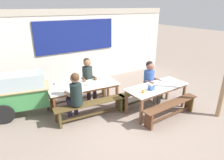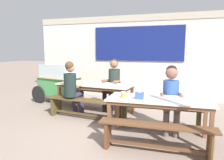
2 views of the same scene
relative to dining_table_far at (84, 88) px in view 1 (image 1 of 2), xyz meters
The scene contains 15 objects.
ground_plane 1.41m from the dining_table_far, 47.70° to the right, with size 40.00×40.00×0.00m, color gray.
backdrop_wall 2.33m from the dining_table_far, 67.93° to the left, with size 7.45×0.23×2.66m.
dining_table_far is the anchor object (origin of this frame).
dining_table_near 1.98m from the dining_table_far, 33.41° to the right, with size 1.80×0.77×0.74m.
bench_far_back 0.64m from the dining_table_far, 84.76° to the left, with size 1.89×0.43×0.46m.
bench_far_front 0.63m from the dining_table_far, 95.24° to the right, with size 1.91×0.47×0.46m.
bench_near_back 1.77m from the dining_table_far, 19.20° to the right, with size 1.70×0.33×0.46m.
bench_near_front 2.35m from the dining_table_far, 43.95° to the right, with size 1.78×0.33×0.46m.
food_cart 1.56m from the dining_table_far, 156.79° to the left, with size 1.66×1.00×1.15m.
person_center_facing 0.54m from the dining_table_far, 51.77° to the left, with size 0.45×0.58×1.34m.
person_left_back_turned 0.59m from the dining_table_far, 135.37° to the right, with size 0.40×0.56×1.31m.
person_right_near_table 1.95m from the dining_table_far, 19.12° to the right, with size 0.44×0.57×1.28m.
tissue_box 1.80m from the dining_table_far, 41.88° to the right, with size 0.14×0.12×0.14m.
condiment_jar 1.62m from the dining_table_far, 49.18° to the right, with size 0.09×0.09×0.11m.
soup_bowl 0.14m from the dining_table_far, 26.17° to the right, with size 0.14×0.14×0.04m, color silver.
Camera 1 is at (-2.73, -3.60, 2.76)m, focal length 31.03 mm.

